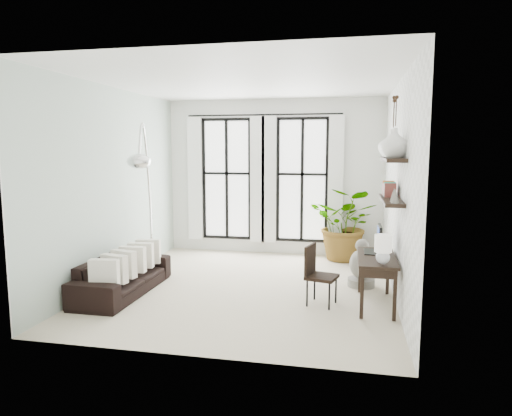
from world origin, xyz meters
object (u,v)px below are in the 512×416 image
(desk_chair, at_px, (317,271))
(arc_lamp, at_px, (144,161))
(desk, at_px, (377,260))
(buddha, at_px, (362,267))
(sofa, at_px, (123,275))
(plant, at_px, (346,224))

(desk_chair, relative_size, arc_lamp, 0.32)
(desk, height_order, buddha, desk)
(arc_lamp, relative_size, buddha, 3.38)
(sofa, xyz_separation_m, plant, (3.31, 2.82, 0.44))
(sofa, xyz_separation_m, desk_chair, (2.93, 0.10, 0.20))
(sofa, relative_size, plant, 1.34)
(desk_chair, height_order, arc_lamp, arc_lamp)
(desk, xyz_separation_m, buddha, (-0.17, 0.96, -0.36))
(desk, bearing_deg, buddha, 100.12)
(sofa, height_order, plant, plant)
(plant, bearing_deg, sofa, -139.61)
(desk_chair, xyz_separation_m, buddha, (0.65, 0.98, -0.16))
(plant, relative_size, arc_lamp, 0.55)
(sofa, xyz_separation_m, arc_lamp, (0.10, 0.65, 1.72))
(sofa, bearing_deg, desk, -87.70)
(buddha, bearing_deg, desk_chair, -123.31)
(buddha, bearing_deg, sofa, -163.14)
(buddha, bearing_deg, arc_lamp, -172.84)
(plant, distance_m, desk_chair, 2.75)
(desk, distance_m, desk_chair, 0.84)
(buddha, bearing_deg, plant, 98.70)
(desk, height_order, arc_lamp, arc_lamp)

